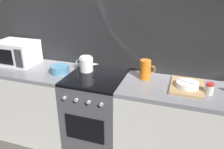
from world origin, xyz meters
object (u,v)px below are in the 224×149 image
microwave (17,53)px  kettle (86,64)px  dish_pile (187,85)px  spice_jar (209,89)px  pitcher (145,70)px  mixing_bowl (60,69)px  stove_unit (96,113)px

microwave → kettle: bearing=3.0°
dish_pile → spice_jar: 0.20m
pitcher → dish_pile: (0.41, -0.08, -0.08)m
mixing_bowl → dish_pile: 1.32m
microwave → mixing_bowl: microwave is taller
kettle → spice_jar: bearing=-6.7°
stove_unit → pitcher: pitcher is taller
spice_jar → mixing_bowl: bearing=179.8°
microwave → dish_pile: 1.95m
mixing_bowl → spice_jar: size_ratio=1.90×
microwave → spice_jar: bearing=-2.7°
microwave → pitcher: microwave is taller
kettle → pitcher: bearing=-0.1°
stove_unit → pitcher: bearing=13.2°
mixing_bowl → dish_pile: bearing=2.7°
kettle → dish_pile: (1.07, -0.08, -0.06)m
kettle → mixing_bowl: bearing=-150.6°
kettle → spice_jar: (1.25, -0.15, -0.03)m
pitcher → spice_jar: size_ratio=1.90×
pitcher → dish_pile: pitcher is taller
microwave → pitcher: bearing=1.7°
stove_unit → mixing_bowl: mixing_bowl is taller
dish_pile → mixing_bowl: bearing=-177.3°
stove_unit → mixing_bowl: size_ratio=4.50×
dish_pile → pitcher: bearing=169.2°
pitcher → dish_pile: 0.43m
microwave → mixing_bowl: 0.64m
stove_unit → microwave: (-1.03, 0.07, 0.59)m
microwave → dish_pile: size_ratio=1.15×
mixing_bowl → pitcher: pitcher is taller
mixing_bowl → dish_pile: size_ratio=0.50×
stove_unit → pitcher: 0.75m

